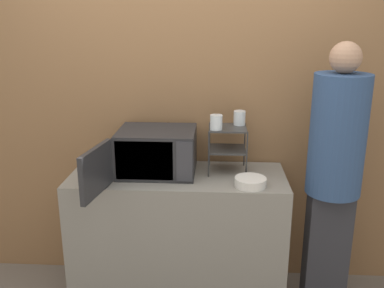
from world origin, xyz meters
name	(u,v)px	position (x,y,z in m)	size (l,w,h in m)	color
wall_back	(181,109)	(0.00, 0.61, 1.30)	(8.00, 0.06, 2.60)	olive
counter	(178,236)	(0.00, 0.29, 0.46)	(1.44, 0.57, 0.92)	gray
microwave	(154,152)	(-0.16, 0.31, 1.07)	(0.61, 0.81, 0.30)	#262628
dish_rack	(228,140)	(0.33, 0.38, 1.14)	(0.26, 0.24, 0.31)	#333333
glass_front_left	(216,122)	(0.25, 0.31, 1.28)	(0.08, 0.08, 0.10)	silver
glass_back_right	(239,118)	(0.41, 0.44, 1.28)	(0.08, 0.08, 0.10)	silver
bowl	(250,182)	(0.47, 0.11, 0.95)	(0.20, 0.20, 0.06)	silver
person	(334,169)	(1.00, 0.19, 1.02)	(0.34, 0.34, 1.80)	#2D2D33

